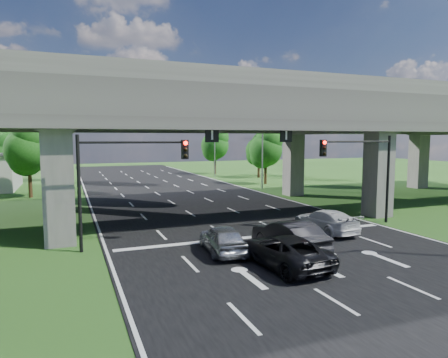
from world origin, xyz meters
TOP-DOWN VIEW (x-y plane):
  - ground at (0.00, 0.00)m, footprint 160.00×160.00m
  - road at (0.00, 10.00)m, footprint 18.00×120.00m
  - overpass at (0.00, 12.00)m, footprint 80.00×15.00m
  - signal_right at (7.82, 3.94)m, footprint 5.76×0.54m
  - signal_left at (-7.82, 3.94)m, footprint 5.76×0.54m
  - streetlight_far at (10.10, 24.00)m, footprint 3.38×0.25m
  - streetlight_beyond at (10.10, 40.00)m, footprint 3.38×0.25m
  - tree_left_near at (-13.95, 26.00)m, footprint 4.50×4.50m
  - tree_left_mid at (-16.95, 34.00)m, footprint 3.91×3.90m
  - tree_left_far at (-12.95, 42.00)m, footprint 4.80×4.80m
  - tree_right_near at (13.05, 28.00)m, footprint 4.20×4.20m
  - tree_right_mid at (16.05, 36.00)m, footprint 3.91×3.90m
  - tree_right_far at (12.05, 44.00)m, footprint 4.50×4.50m
  - car_silver at (-3.33, 1.13)m, footprint 2.03×4.31m
  - car_dark at (-0.13, 0.04)m, footprint 2.02×5.00m
  - car_white at (4.19, 3.00)m, footprint 2.30×4.92m
  - car_trailing at (-1.54, -1.90)m, footprint 2.79×5.30m

SIDE VIEW (x-z plane):
  - ground at x=0.00m, z-range 0.00..0.00m
  - road at x=0.00m, z-range 0.00..0.03m
  - car_white at x=4.19m, z-range 0.03..1.42m
  - car_trailing at x=-1.54m, z-range 0.03..1.45m
  - car_silver at x=-3.33m, z-range 0.03..1.46m
  - car_dark at x=-0.13m, z-range 0.03..1.65m
  - tree_left_mid at x=-16.95m, z-range 0.79..7.55m
  - tree_right_mid at x=16.05m, z-range 0.79..7.55m
  - signal_right at x=7.82m, z-range 1.19..7.19m
  - signal_left at x=-7.82m, z-range 1.19..7.19m
  - tree_right_near at x=13.05m, z-range 0.86..8.14m
  - tree_left_near at x=-13.95m, z-range 0.92..8.72m
  - tree_right_far at x=12.05m, z-range 0.92..8.72m
  - tree_left_far at x=-12.95m, z-range 0.98..9.30m
  - streetlight_far at x=10.10m, z-range 0.85..10.85m
  - streetlight_beyond at x=10.10m, z-range 0.85..10.85m
  - overpass at x=0.00m, z-range 2.92..12.92m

